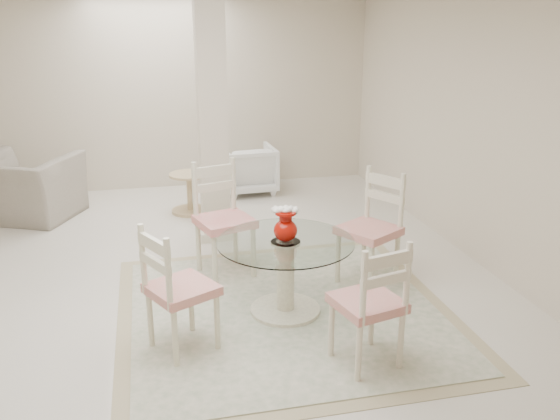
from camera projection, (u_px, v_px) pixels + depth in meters
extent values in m
plane|color=silver|center=(180.00, 291.00, 5.41)|extent=(7.00, 7.00, 0.00)
cube|color=beige|center=(158.00, 93.00, 8.21)|extent=(6.00, 0.02, 2.70)
cube|color=beige|center=(233.00, 393.00, 1.74)|extent=(6.00, 0.02, 2.70)
cube|color=beige|center=(491.00, 131.00, 5.61)|extent=(0.02, 7.00, 2.70)
cube|color=beige|center=(212.00, 118.00, 6.29)|extent=(0.30, 0.30, 2.70)
cube|color=tan|center=(285.00, 312.00, 5.02)|extent=(2.77, 2.77, 0.01)
cube|color=beige|center=(285.00, 311.00, 5.01)|extent=(2.54, 2.54, 0.01)
cylinder|color=#F7F1CB|center=(285.00, 310.00, 5.01)|extent=(0.59, 0.59, 0.04)
cylinder|color=#F7F1CB|center=(285.00, 276.00, 4.91)|extent=(0.15, 0.15, 0.61)
cylinder|color=#F7F1CB|center=(285.00, 244.00, 4.82)|extent=(0.24, 0.24, 0.02)
cylinder|color=white|center=(285.00, 242.00, 4.81)|extent=(1.12, 1.12, 0.01)
ellipsoid|color=#9F0D04|center=(286.00, 230.00, 4.78)|extent=(0.19, 0.19, 0.18)
cylinder|color=#9F0D04|center=(286.00, 217.00, 4.75)|extent=(0.10, 0.10, 0.05)
cylinder|color=#9F0D04|center=(286.00, 213.00, 4.73)|extent=(0.17, 0.17, 0.02)
ellipsoid|color=white|center=(286.00, 210.00, 4.73)|extent=(0.11, 0.11, 0.05)
ellipsoid|color=white|center=(292.00, 210.00, 4.76)|extent=(0.11, 0.11, 0.05)
ellipsoid|color=white|center=(278.00, 210.00, 4.75)|extent=(0.11, 0.11, 0.05)
cylinder|color=beige|center=(338.00, 259.00, 5.48)|extent=(0.05, 0.05, 0.49)
cylinder|color=beige|center=(371.00, 271.00, 5.22)|extent=(0.05, 0.05, 0.49)
cylinder|color=beige|center=(364.00, 248.00, 5.73)|extent=(0.05, 0.05, 0.49)
cylinder|color=beige|center=(396.00, 260.00, 5.47)|extent=(0.05, 0.05, 0.49)
cube|color=red|center=(369.00, 231.00, 5.39)|extent=(0.64, 0.64, 0.07)
cube|color=beige|center=(385.00, 189.00, 5.41)|extent=(0.26, 0.39, 0.57)
cylinder|color=beige|center=(215.00, 262.00, 5.41)|extent=(0.05, 0.05, 0.50)
cylinder|color=beige|center=(253.00, 253.00, 5.59)|extent=(0.05, 0.05, 0.50)
cylinder|color=beige|center=(199.00, 247.00, 5.73)|extent=(0.05, 0.05, 0.50)
cylinder|color=beige|center=(235.00, 240.00, 5.92)|extent=(0.05, 0.05, 0.50)
cube|color=red|center=(225.00, 222.00, 5.57)|extent=(0.60, 0.60, 0.08)
cube|color=beige|center=(214.00, 179.00, 5.63)|extent=(0.43, 0.17, 0.59)
cylinder|color=#F3ECC8|center=(217.00, 323.00, 4.39)|extent=(0.04, 0.04, 0.46)
cylinder|color=#F3ECC8|center=(191.00, 305.00, 4.65)|extent=(0.04, 0.04, 0.46)
cylinder|color=#F3ECC8|center=(175.00, 339.00, 4.17)|extent=(0.04, 0.04, 0.46)
cylinder|color=#F3ECC8|center=(150.00, 320.00, 4.43)|extent=(0.04, 0.04, 0.46)
cube|color=red|center=(182.00, 289.00, 4.32)|extent=(0.59, 0.59, 0.07)
cube|color=#F3ECC8|center=(154.00, 254.00, 4.10)|extent=(0.22, 0.37, 0.54)
cylinder|color=#EFE0C4|center=(372.00, 319.00, 4.45)|extent=(0.04, 0.04, 0.45)
cylinder|color=#EFE0C4|center=(331.00, 330.00, 4.30)|extent=(0.04, 0.04, 0.45)
cylinder|color=#EFE0C4|center=(401.00, 341.00, 4.15)|extent=(0.04, 0.04, 0.45)
cylinder|color=#EFE0C4|center=(359.00, 354.00, 4.00)|extent=(0.04, 0.04, 0.45)
cube|color=#B12112|center=(367.00, 303.00, 4.14)|extent=(0.52, 0.52, 0.07)
cube|color=#EFE0C4|center=(387.00, 270.00, 3.87)|extent=(0.39, 0.14, 0.53)
imported|color=gray|center=(23.00, 188.00, 7.21)|extent=(1.52, 1.45, 0.78)
imported|color=white|center=(249.00, 169.00, 8.28)|extent=(0.74, 0.76, 0.66)
cylinder|color=tan|center=(190.00, 211.00, 7.53)|extent=(0.47, 0.47, 0.04)
cylinder|color=tan|center=(190.00, 193.00, 7.46)|extent=(0.07, 0.07, 0.45)
cylinder|color=tan|center=(189.00, 175.00, 7.38)|extent=(0.49, 0.49, 0.03)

